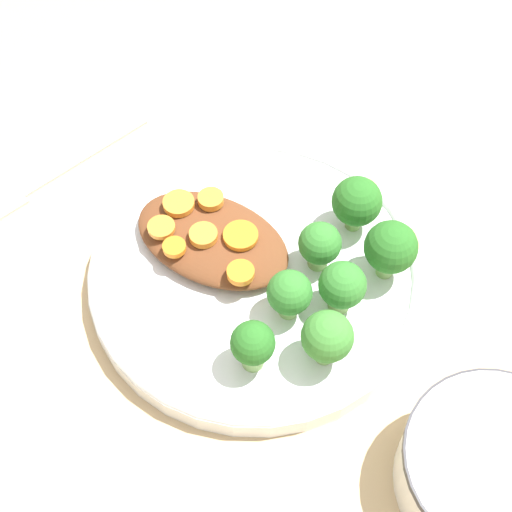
# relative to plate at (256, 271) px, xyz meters

# --- Properties ---
(ground_plane) EXTENTS (4.00, 4.00, 0.00)m
(ground_plane) POSITION_rel_plate_xyz_m (0.00, 0.00, -0.01)
(ground_plane) COLOR tan
(plate) EXTENTS (0.27, 0.27, 0.02)m
(plate) POSITION_rel_plate_xyz_m (0.00, 0.00, 0.00)
(plate) COLOR white
(plate) RESTS_ON ground_plane
(dip_bowl) EXTENTS (0.13, 0.13, 0.05)m
(dip_bowl) POSITION_rel_plate_xyz_m (0.22, -0.07, 0.02)
(dip_bowl) COLOR white
(dip_bowl) RESTS_ON ground_plane
(stew_mound) EXTENTS (0.13, 0.08, 0.02)m
(stew_mound) POSITION_rel_plate_xyz_m (-0.04, 0.00, 0.02)
(stew_mound) COLOR brown
(stew_mound) RESTS_ON plate
(broccoli_floret_0) EXTENTS (0.04, 0.04, 0.05)m
(broccoli_floret_0) POSITION_rel_plate_xyz_m (0.07, 0.00, 0.03)
(broccoli_floret_0) COLOR #759E51
(broccoli_floret_0) RESTS_ON plate
(broccoli_floret_1) EXTENTS (0.03, 0.03, 0.05)m
(broccoli_floret_1) POSITION_rel_plate_xyz_m (0.04, -0.07, 0.03)
(broccoli_floret_1) COLOR #7FA85B
(broccoli_floret_1) RESTS_ON plate
(broccoli_floret_2) EXTENTS (0.04, 0.04, 0.05)m
(broccoli_floret_2) POSITION_rel_plate_xyz_m (0.05, 0.07, 0.04)
(broccoli_floret_2) COLOR #7FA85B
(broccoli_floret_2) RESTS_ON plate
(broccoli_floret_3) EXTENTS (0.04, 0.04, 0.05)m
(broccoli_floret_3) POSITION_rel_plate_xyz_m (0.08, -0.04, 0.04)
(broccoli_floret_3) COLOR #759E51
(broccoli_floret_3) RESTS_ON plate
(broccoli_floret_4) EXTENTS (0.04, 0.04, 0.06)m
(broccoli_floret_4) POSITION_rel_plate_xyz_m (0.09, 0.05, 0.04)
(broccoli_floret_4) COLOR #7FA85B
(broccoli_floret_4) RESTS_ON plate
(broccoli_floret_5) EXTENTS (0.03, 0.03, 0.05)m
(broccoli_floret_5) POSITION_rel_plate_xyz_m (0.04, 0.03, 0.03)
(broccoli_floret_5) COLOR #759E51
(broccoli_floret_5) RESTS_ON plate
(broccoli_floret_6) EXTENTS (0.03, 0.03, 0.05)m
(broccoli_floret_6) POSITION_rel_plate_xyz_m (0.04, -0.02, 0.03)
(broccoli_floret_6) COLOR #7FA85B
(broccoli_floret_6) RESTS_ON plate
(carrot_slice_0) EXTENTS (0.03, 0.03, 0.01)m
(carrot_slice_0) POSITION_rel_plate_xyz_m (-0.08, 0.01, 0.03)
(carrot_slice_0) COLOR orange
(carrot_slice_0) RESTS_ON stew_mound
(carrot_slice_1) EXTENTS (0.02, 0.02, 0.01)m
(carrot_slice_1) POSITION_rel_plate_xyz_m (-0.04, -0.01, 0.03)
(carrot_slice_1) COLOR orange
(carrot_slice_1) RESTS_ON stew_mound
(carrot_slice_2) EXTENTS (0.02, 0.02, 0.01)m
(carrot_slice_2) POSITION_rel_plate_xyz_m (-0.06, -0.03, 0.03)
(carrot_slice_2) COLOR orange
(carrot_slice_2) RESTS_ON stew_mound
(carrot_slice_3) EXTENTS (0.03, 0.03, 0.00)m
(carrot_slice_3) POSITION_rel_plate_xyz_m (-0.02, 0.01, 0.03)
(carrot_slice_3) COLOR orange
(carrot_slice_3) RESTS_ON stew_mound
(carrot_slice_4) EXTENTS (0.02, 0.02, 0.00)m
(carrot_slice_4) POSITION_rel_plate_xyz_m (-0.08, -0.02, 0.03)
(carrot_slice_4) COLOR orange
(carrot_slice_4) RESTS_ON stew_mound
(carrot_slice_5) EXTENTS (0.02, 0.02, 0.01)m
(carrot_slice_5) POSITION_rel_plate_xyz_m (0.00, -0.02, 0.03)
(carrot_slice_5) COLOR orange
(carrot_slice_5) RESTS_ON stew_mound
(carrot_slice_6) EXTENTS (0.02, 0.02, 0.01)m
(carrot_slice_6) POSITION_rel_plate_xyz_m (-0.06, 0.03, 0.03)
(carrot_slice_6) COLOR orange
(carrot_slice_6) RESTS_ON stew_mound
(fork) EXTENTS (0.08, 0.19, 0.01)m
(fork) POSITION_rel_plate_xyz_m (-0.22, -0.01, -0.01)
(fork) COLOR #BDBDBD
(fork) RESTS_ON ground_plane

